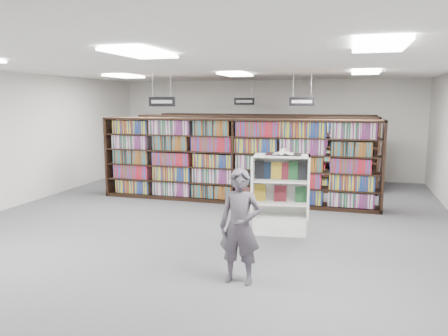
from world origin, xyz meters
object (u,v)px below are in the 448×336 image
(open_book, at_px, (283,153))
(shopper, at_px, (240,227))
(bookshelf_row_near, at_px, (235,161))
(endcap_display, at_px, (280,207))

(open_book, bearing_deg, shopper, -96.64)
(bookshelf_row_near, height_order, shopper, bookshelf_row_near)
(endcap_display, height_order, open_book, open_book)
(endcap_display, xyz_separation_m, open_book, (0.04, 0.01, 1.05))
(bookshelf_row_near, relative_size, endcap_display, 4.61)
(endcap_display, bearing_deg, open_book, 8.73)
(endcap_display, xyz_separation_m, shopper, (-0.17, -2.51, 0.30))
(endcap_display, distance_m, open_book, 1.05)
(shopper, bearing_deg, bookshelf_row_near, 106.01)
(bookshelf_row_near, height_order, open_book, bookshelf_row_near)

